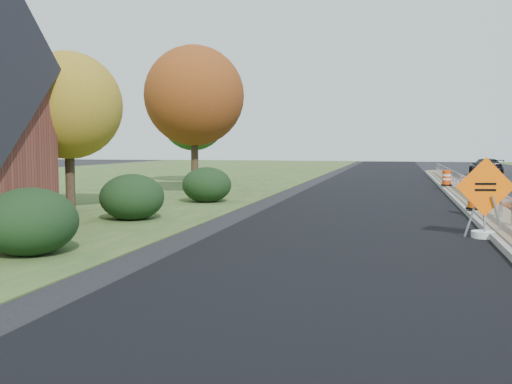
% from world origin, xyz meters
% --- Properties ---
extents(grass_verge_near, '(30.00, 120.00, 0.03)m').
position_xyz_m(grass_verge_near, '(-24.00, 10.00, 0.01)').
color(grass_verge_near, '#304F22').
rests_on(grass_verge_near, ground).
extents(milled_overlay, '(7.20, 120.00, 0.01)m').
position_xyz_m(milled_overlay, '(-4.40, 10.00, 0.01)').
color(milled_overlay, black).
rests_on(milled_overlay, ground).
extents(median, '(1.60, 55.00, 0.23)m').
position_xyz_m(median, '(0.00, 8.00, 0.11)').
color(median, gray).
rests_on(median, ground).
extents(guardrail, '(0.10, 46.15, 0.72)m').
position_xyz_m(guardrail, '(0.00, 9.00, 0.73)').
color(guardrail, silver).
rests_on(guardrail, median).
extents(hedge_south, '(2.09, 2.09, 1.52)m').
position_xyz_m(hedge_south, '(-11.00, -6.00, 0.76)').
color(hedge_south, black).
rests_on(hedge_south, ground).
extents(hedge_mid, '(2.09, 2.09, 1.52)m').
position_xyz_m(hedge_mid, '(-11.50, 0.00, 0.76)').
color(hedge_mid, black).
rests_on(hedge_mid, ground).
extents(hedge_north, '(2.09, 2.09, 1.52)m').
position_xyz_m(hedge_north, '(-11.00, 6.00, 0.76)').
color(hedge_north, black).
rests_on(hedge_north, ground).
extents(tree_near_yellow, '(3.96, 3.96, 5.88)m').
position_xyz_m(tree_near_yellow, '(-15.00, 2.00, 3.89)').
color(tree_near_yellow, '#473523').
rests_on(tree_near_yellow, ground).
extents(tree_near_red, '(4.95, 4.95, 7.35)m').
position_xyz_m(tree_near_red, '(-13.00, 10.00, 4.86)').
color(tree_near_red, '#473523').
rests_on(tree_near_red, ground).
extents(tree_near_back, '(4.29, 4.29, 6.37)m').
position_xyz_m(tree_near_back, '(-16.00, 18.00, 4.21)').
color(tree_near_back, '#473523').
rests_on(tree_near_back, ground).
extents(caution_sign, '(1.51, 0.64, 2.13)m').
position_xyz_m(caution_sign, '(-0.90, -1.08, 0.54)').
color(caution_sign, white).
rests_on(caution_sign, ground).
extents(barrel_median_mid, '(0.54, 0.54, 0.80)m').
position_xyz_m(barrel_median_mid, '(-0.55, 3.85, 0.61)').
color(barrel_median_mid, black).
rests_on(barrel_median_mid, median).
extents(barrel_median_far, '(0.58, 0.58, 0.84)m').
position_xyz_m(barrel_median_far, '(-0.55, 15.61, 0.63)').
color(barrel_median_far, black).
rests_on(barrel_median_far, median).
extents(car_dark_far, '(2.24, 4.84, 1.37)m').
position_xyz_m(car_dark_far, '(3.70, 31.65, 0.69)').
color(car_dark_far, black).
rests_on(car_dark_far, ground).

